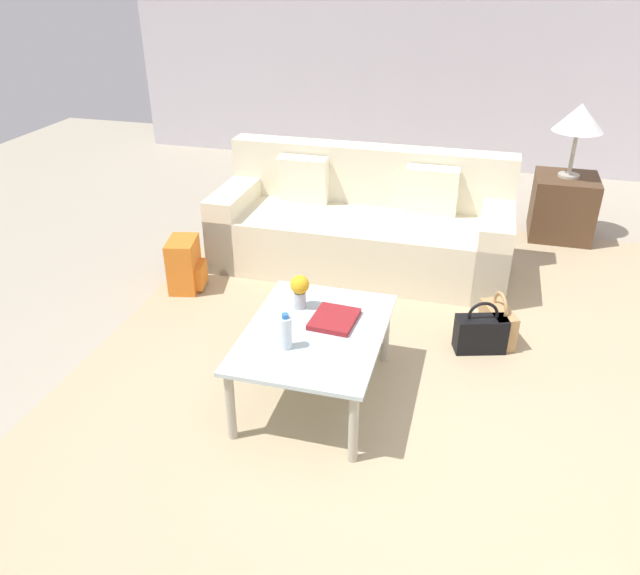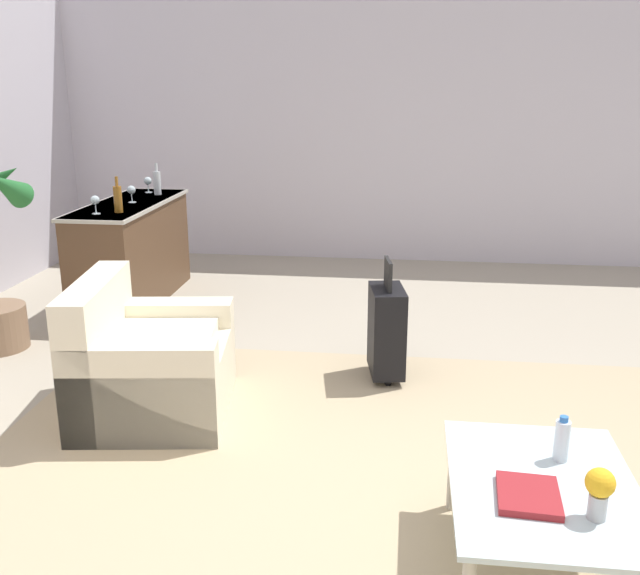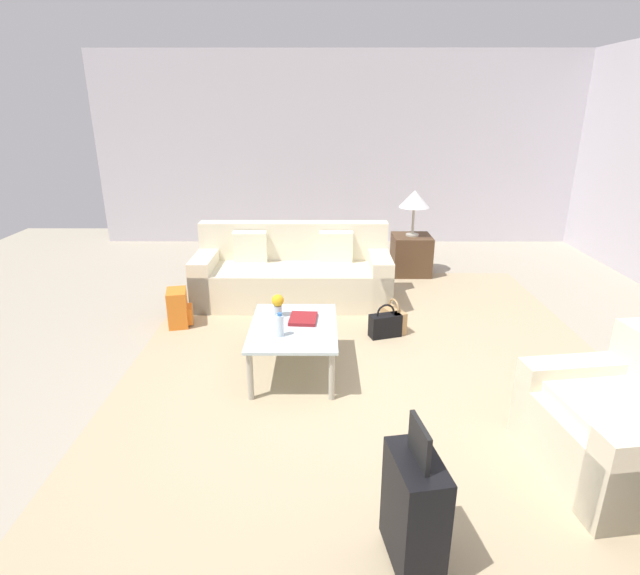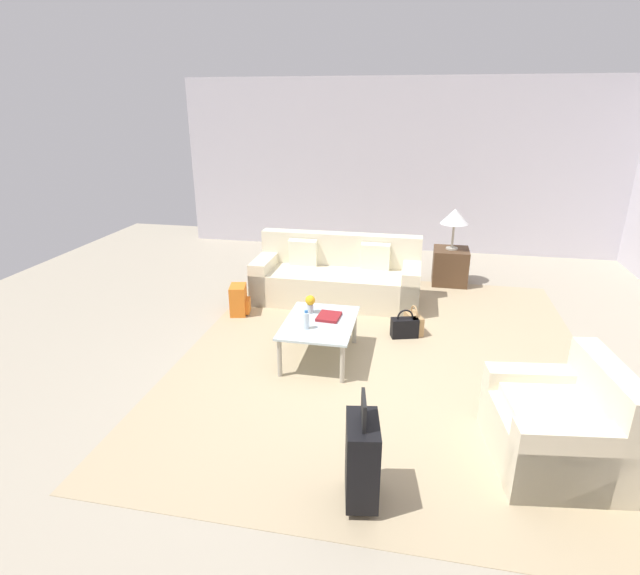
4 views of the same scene
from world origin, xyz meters
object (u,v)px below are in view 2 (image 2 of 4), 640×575
object	(u,v)px
flower_vase	(600,489)
wine_glass_leftmost	(95,201)
water_bottle	(562,440)
suitcase_black	(387,329)
coffee_table	(543,495)
wine_glass_right_of_centre	(148,182)
bar_console	(132,251)
wine_bottle_clear	(157,182)
wine_glass_left_of_centre	(131,191)
coffee_table_book	(528,495)
wine_bottle_amber	(118,198)
armchair	(144,367)

from	to	relation	value
flower_vase	wine_glass_leftmost	bearing A→B (deg)	46.34
water_bottle	suitcase_black	xyz separation A→B (m)	(1.80, 0.80, -0.18)
coffee_table	wine_glass_right_of_centre	distance (m)	5.17
flower_vase	bar_console	bearing A→B (deg)	41.14
coffee_table	suitcase_black	distance (m)	2.12
flower_vase	wine_glass_leftmost	world-z (taller)	wine_glass_leftmost
wine_glass_right_of_centre	wine_bottle_clear	world-z (taller)	wine_bottle_clear
wine_glass_left_of_centre	wine_glass_right_of_centre	size ratio (longest dim) A/B	1.00
coffee_table_book	wine_glass_leftmost	world-z (taller)	wine_glass_leftmost
coffee_table_book	wine_bottle_amber	xyz separation A→B (m)	(3.14, 2.91, 0.59)
coffee_table	suitcase_black	bearing A→B (deg)	19.29
wine_glass_leftmost	wine_bottle_clear	distance (m)	1.07
water_bottle	wine_bottle_clear	world-z (taller)	wine_bottle_clear
wine_glass_leftmost	wine_glass_left_of_centre	world-z (taller)	same
coffee_table	bar_console	bearing A→B (deg)	41.53
armchair	coffee_table_book	bearing A→B (deg)	-124.04
bar_console	wine_bottle_clear	bearing A→B (deg)	-13.14
wine_bottle_amber	wine_bottle_clear	bearing A→B (deg)	0.00
armchair	wine_glass_left_of_centre	bearing A→B (deg)	21.93
bar_console	wine_glass_leftmost	size ratio (longest dim) A/B	10.97
armchair	coffee_table	world-z (taller)	armchair
wine_glass_left_of_centre	wine_bottle_amber	bearing A→B (deg)	-171.59
wine_glass_left_of_centre	suitcase_black	xyz separation A→B (m)	(-1.50, -2.36, -0.68)
wine_glass_leftmost	wine_bottle_amber	world-z (taller)	wine_bottle_amber
water_bottle	flower_vase	bearing A→B (deg)	-173.21
coffee_table	wine_glass_left_of_centre	xyz separation A→B (m)	(3.50, 3.06, 0.65)
coffee_table	flower_vase	size ratio (longest dim) A/B	4.95
armchair	wine_glass_leftmost	bearing A→B (deg)	30.83
flower_vase	suitcase_black	xyz separation A→B (m)	(2.22, 0.85, -0.21)
wine_glass_left_of_centre	suitcase_black	distance (m)	2.88
flower_vase	wine_glass_left_of_centre	distance (m)	4.94
water_bottle	coffee_table_book	bearing A→B (deg)	150.64
wine_glass_left_of_centre	flower_vase	bearing A→B (deg)	-139.22
flower_vase	suitcase_black	bearing A→B (deg)	20.95
bar_console	wine_bottle_amber	world-z (taller)	wine_bottle_amber
wine_bottle_amber	flower_vase	bearing A→B (deg)	-135.94
water_bottle	bar_console	distance (m)	4.60
water_bottle	wine_bottle_clear	bearing A→B (deg)	39.23
armchair	suitcase_black	size ratio (longest dim) A/B	1.29
armchair	water_bottle	distance (m)	2.53
coffee_table	wine_bottle_clear	distance (m)	5.02
wine_glass_leftmost	suitcase_black	world-z (taller)	wine_glass_leftmost
bar_console	wine_glass_left_of_centre	world-z (taller)	wine_glass_left_of_centre
coffee_table	suitcase_black	size ratio (longest dim) A/B	1.19
flower_vase	water_bottle	bearing A→B (deg)	6.79
bar_console	wine_glass_right_of_centre	bearing A→B (deg)	1.72
flower_vase	wine_bottle_clear	world-z (taller)	wine_bottle_clear
wine_bottle_amber	suitcase_black	size ratio (longest dim) A/B	0.35
wine_glass_left_of_centre	wine_glass_right_of_centre	bearing A→B (deg)	5.84
wine_glass_leftmost	wine_bottle_amber	xyz separation A→B (m)	(0.10, -0.15, 0.01)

